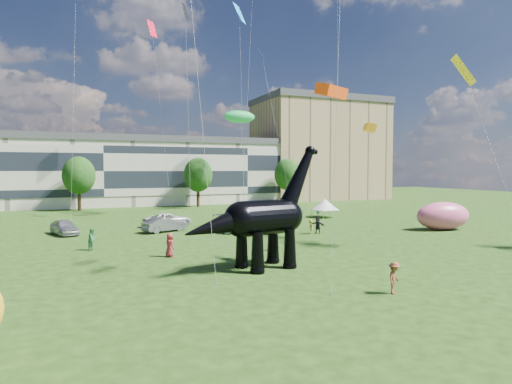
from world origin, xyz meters
name	(u,v)px	position (x,y,z in m)	size (l,w,h in m)	color
ground	(283,282)	(0.00, 0.00, 0.00)	(220.00, 220.00, 0.00)	#16330C
terrace_row	(103,174)	(-8.00, 62.00, 6.00)	(78.00, 11.00, 12.00)	beige
apartment_block	(319,151)	(40.00, 65.00, 11.00)	(28.00, 18.00, 22.00)	tan
tree_mid_left	(79,172)	(-12.00, 53.00, 6.29)	(5.20, 5.20, 9.44)	#382314
tree_mid_right	(198,172)	(8.00, 53.00, 6.29)	(5.20, 5.20, 9.44)	#382314
tree_far_right	(287,172)	(26.00, 53.00, 6.29)	(5.20, 5.20, 9.44)	#382314
dinosaur_sculpture	(260,220)	(0.02, 3.76, 3.32)	(10.80, 4.00, 8.81)	black
car_silver	(64,227)	(-13.10, 25.23, 0.81)	(1.91, 4.76, 1.62)	#A8A9AD
car_grey	(165,225)	(-3.08, 23.50, 0.80)	(1.69, 4.84, 1.59)	slate
car_white	(168,220)	(-1.90, 27.91, 0.80)	(2.64, 5.73, 1.59)	silver
car_dark	(227,223)	(3.46, 21.61, 0.83)	(2.32, 5.70, 1.66)	#595960
gazebo_near	(254,207)	(9.20, 28.12, 1.91)	(5.10, 5.10, 2.72)	silver
gazebo_far	(325,205)	(20.41, 29.36, 1.82)	(4.25, 4.25, 2.59)	silver
inflatable_pink	(443,216)	(26.16, 13.53, 1.57)	(6.30, 3.15, 3.15)	#EB5B8E
visitors	(192,237)	(-2.38, 13.44, 0.87)	(51.68, 37.09, 1.87)	brown
kites	(239,79)	(10.22, 36.95, 19.99)	(59.12, 50.08, 30.58)	#EE0F4C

